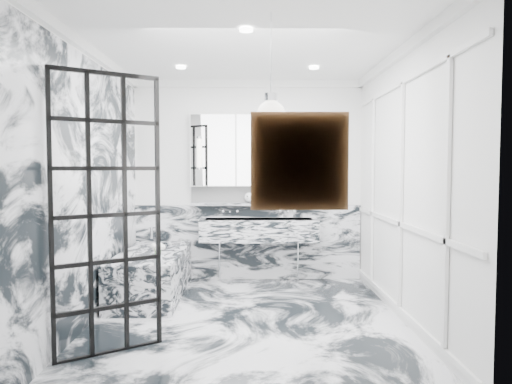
{
  "coord_description": "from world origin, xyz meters",
  "views": [
    {
      "loc": [
        0.04,
        -4.65,
        1.58
      ],
      "look_at": [
        0.1,
        0.5,
        1.3
      ],
      "focal_mm": 32.0,
      "sensor_mm": 36.0,
      "label": 1
    }
  ],
  "objects_px": {
    "trough_sink": "(259,230)",
    "mirror_cabinet": "(259,150)",
    "crittall_door": "(108,215)",
    "bathtub": "(152,274)"
  },
  "relations": [
    {
      "from": "trough_sink",
      "to": "mirror_cabinet",
      "type": "height_order",
      "value": "mirror_cabinet"
    },
    {
      "from": "crittall_door",
      "to": "trough_sink",
      "type": "relative_size",
      "value": 1.47
    },
    {
      "from": "crittall_door",
      "to": "mirror_cabinet",
      "type": "height_order",
      "value": "crittall_door"
    },
    {
      "from": "trough_sink",
      "to": "mirror_cabinet",
      "type": "xyz_separation_m",
      "value": [
        -0.0,
        0.17,
        1.09
      ]
    },
    {
      "from": "trough_sink",
      "to": "mirror_cabinet",
      "type": "relative_size",
      "value": 0.84
    },
    {
      "from": "bathtub",
      "to": "crittall_door",
      "type": "bearing_deg",
      "value": -89.68
    },
    {
      "from": "crittall_door",
      "to": "mirror_cabinet",
      "type": "xyz_separation_m",
      "value": [
        1.32,
        2.54,
        0.64
      ]
    },
    {
      "from": "crittall_door",
      "to": "trough_sink",
      "type": "height_order",
      "value": "crittall_door"
    },
    {
      "from": "crittall_door",
      "to": "trough_sink",
      "type": "xyz_separation_m",
      "value": [
        1.32,
        2.37,
        -0.45
      ]
    },
    {
      "from": "bathtub",
      "to": "mirror_cabinet",
      "type": "bearing_deg",
      "value": 32.06
    }
  ]
}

